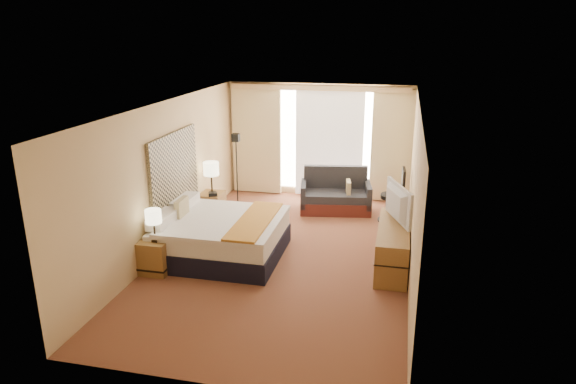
% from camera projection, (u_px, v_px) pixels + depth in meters
% --- Properties ---
extents(floor, '(4.20, 7.00, 0.02)m').
position_uv_depth(floor, '(285.00, 255.00, 8.92)').
color(floor, maroon).
rests_on(floor, ground).
extents(ceiling, '(4.20, 7.00, 0.02)m').
position_uv_depth(ceiling, '(284.00, 105.00, 8.13)').
color(ceiling, white).
rests_on(ceiling, wall_back).
extents(wall_back, '(4.20, 0.02, 2.60)m').
position_uv_depth(wall_back, '(319.00, 141.00, 11.78)').
color(wall_back, '#DCB986').
rests_on(wall_back, ground).
extents(wall_front, '(4.20, 0.02, 2.60)m').
position_uv_depth(wall_front, '(207.00, 279.00, 5.27)').
color(wall_front, '#DCB986').
rests_on(wall_front, ground).
extents(wall_left, '(0.02, 7.00, 2.60)m').
position_uv_depth(wall_left, '(168.00, 176.00, 8.97)').
color(wall_left, '#DCB986').
rests_on(wall_left, ground).
extents(wall_right, '(0.02, 7.00, 2.60)m').
position_uv_depth(wall_right, '(414.00, 192.00, 8.09)').
color(wall_right, '#DCB986').
rests_on(wall_right, ground).
extents(headboard, '(0.06, 1.85, 1.50)m').
position_uv_depth(headboard, '(175.00, 174.00, 9.15)').
color(headboard, black).
rests_on(headboard, wall_left).
extents(nightstand_left, '(0.45, 0.52, 0.55)m').
position_uv_depth(nightstand_left, '(157.00, 255.00, 8.26)').
color(nightstand_left, olive).
rests_on(nightstand_left, floor).
extents(nightstand_right, '(0.45, 0.52, 0.55)m').
position_uv_depth(nightstand_right, '(212.00, 206.00, 10.58)').
color(nightstand_right, olive).
rests_on(nightstand_right, floor).
extents(media_dresser, '(0.50, 1.80, 0.70)m').
position_uv_depth(media_dresser, '(393.00, 246.00, 8.43)').
color(media_dresser, olive).
rests_on(media_dresser, floor).
extents(window, '(2.30, 0.02, 2.30)m').
position_uv_depth(window, '(329.00, 141.00, 11.69)').
color(window, silver).
rests_on(window, wall_back).
extents(curtains, '(4.12, 0.19, 2.56)m').
position_uv_depth(curtains, '(318.00, 137.00, 11.64)').
color(curtains, beige).
rests_on(curtains, floor).
extents(bed, '(2.03, 1.86, 0.99)m').
position_uv_depth(bed, '(221.00, 236.00, 8.80)').
color(bed, black).
rests_on(bed, floor).
extents(loveseat, '(1.59, 1.03, 0.93)m').
position_uv_depth(loveseat, '(336.00, 197.00, 11.03)').
color(loveseat, '#501D17').
rests_on(loveseat, floor).
extents(floor_lamp, '(0.21, 0.21, 1.63)m').
position_uv_depth(floor_lamp, '(236.00, 156.00, 11.05)').
color(floor_lamp, black).
rests_on(floor_lamp, floor).
extents(desk_chair, '(0.54, 0.54, 1.12)m').
position_uv_depth(desk_chair, '(395.00, 198.00, 10.35)').
color(desk_chair, black).
rests_on(desk_chair, floor).
extents(lamp_left, '(0.25, 0.25, 0.54)m').
position_uv_depth(lamp_left, '(153.00, 217.00, 7.97)').
color(lamp_left, black).
rests_on(lamp_left, nightstand_left).
extents(lamp_right, '(0.31, 0.31, 0.66)m').
position_uv_depth(lamp_right, '(211.00, 169.00, 10.31)').
color(lamp_right, black).
rests_on(lamp_right, nightstand_right).
extents(tissue_box, '(0.15, 0.15, 0.11)m').
position_uv_depth(tissue_box, '(166.00, 235.00, 8.24)').
color(tissue_box, '#91ACE0').
rests_on(tissue_box, nightstand_left).
extents(telephone, '(0.21, 0.19, 0.07)m').
position_uv_depth(telephone, '(213.00, 194.00, 10.31)').
color(telephone, black).
rests_on(telephone, nightstand_right).
extents(television, '(0.53, 1.05, 0.62)m').
position_uv_depth(television, '(393.00, 203.00, 8.47)').
color(television, black).
rests_on(television, media_dresser).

